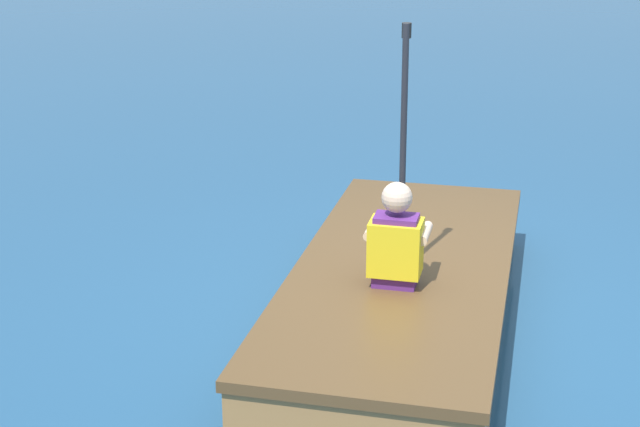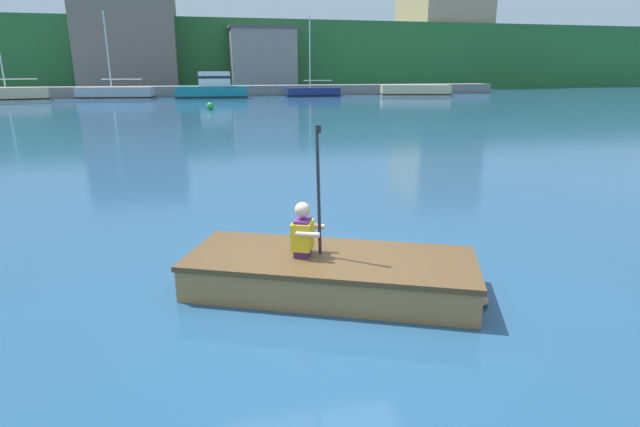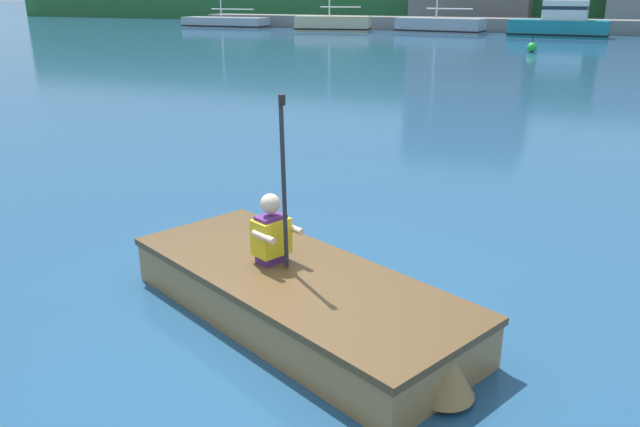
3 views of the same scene
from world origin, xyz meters
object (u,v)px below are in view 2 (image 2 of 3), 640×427
Objects in this scene: rowboat_foreground at (335,271)px; moored_boat_dock_center_near at (213,89)px; moored_boat_dock_west_end at (415,91)px; moored_boat_dock_east_inner at (116,93)px; moored_boat_dock_east_end at (313,92)px; person_paddler at (304,230)px; moored_boat_dock_west_inner at (11,95)px; channel_buoy at (210,106)px.

moored_boat_dock_center_near is at bearing 90.27° from rowboat_foreground.
moored_boat_dock_east_inner is (-25.33, 1.27, 0.01)m from moored_boat_dock_west_end.
moored_boat_dock_east_inner reaches higher than moored_boat_dock_center_near.
moored_boat_dock_east_end is 39.57m from rowboat_foreground.
moored_boat_dock_east_end is 4.69× the size of person_paddler.
moored_boat_dock_east_inner reaches higher than moored_boat_dock_west_inner.
person_paddler is (-0.32, 0.14, 0.46)m from rowboat_foreground.
moored_boat_dock_west_inner is 0.82× the size of moored_boat_dock_east_inner.
rowboat_foreground is at bearing -68.27° from moored_boat_dock_west_inner.
channel_buoy is at bearing -92.60° from moored_boat_dock_center_near.
moored_boat_dock_west_inner is at bearing -178.03° from moored_boat_dock_east_end.
moored_boat_dock_east_inner reaches higher than rowboat_foreground.
person_paddler reaches higher than moored_boat_dock_west_end.
person_paddler is at bearing -68.62° from moored_boat_dock_west_inner.
moored_boat_dock_west_end is 21.40m from channel_buoy.
rowboat_foreground is 4.73× the size of channel_buoy.
moored_boat_dock_west_end is 32.64m from moored_boat_dock_west_inner.
moored_boat_dock_west_end is at bearing -6.77° from moored_boat_dock_east_end.
channel_buoy is (14.40, -11.48, -0.27)m from moored_boat_dock_west_inner.
moored_boat_dock_center_near is 37.52m from rowboat_foreground.
person_paddler is at bearing -90.22° from moored_boat_dock_center_near.
moored_boat_dock_center_near is 37.37m from person_paddler.
moored_boat_dock_east_end is (16.17, -0.18, -0.08)m from moored_boat_dock_east_inner.
moored_boat_dock_east_inner is at bearing 101.33° from rowboat_foreground.
person_paddler reaches higher than rowboat_foreground.
channel_buoy is at bearing 90.79° from person_paddler.
moored_boat_dock_east_end is 1.98× the size of rowboat_foreground.
moored_boat_dock_east_inner is (7.31, 0.99, -0.02)m from moored_boat_dock_west_inner.
channel_buoy is (-9.07, -12.28, -0.17)m from moored_boat_dock_east_end.
moored_boat_dock_west_end is at bearing 0.22° from moored_boat_dock_center_near.
moored_boat_dock_west_inner is 40.76m from rowboat_foreground.
moored_boat_dock_east_end reaches higher than channel_buoy.
person_paddler is at bearing -89.21° from channel_buoy.
moored_boat_dock_east_inner reaches higher than channel_buoy.
moored_boat_dock_west_inner reaches higher than person_paddler.
moored_boat_dock_center_near is at bearing -9.95° from moored_boat_dock_east_inner.
moored_boat_dock_west_inner is 1.60× the size of rowboat_foreground.
person_paddler is (-8.71, -38.53, 0.31)m from moored_boat_dock_east_end.
moored_boat_dock_west_inner is 3.79× the size of person_paddler.
moored_boat_dock_west_end is 9.22m from moored_boat_dock_east_end.
moored_boat_dock_west_inner reaches higher than rowboat_foreground.
person_paddler is 26.25m from channel_buoy.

